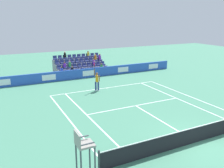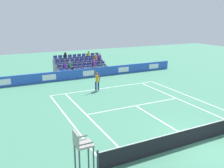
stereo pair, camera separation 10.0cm
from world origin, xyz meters
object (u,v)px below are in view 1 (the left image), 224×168
Objects in this scene: tennis_net at (197,134)px; tennis_player at (97,81)px; loose_tennis_ball at (204,125)px; umpire_chair at (83,150)px.

tennis_net is 11.48m from tennis_player.
loose_tennis_ball is at bearing -146.55° from tennis_net.
umpire_chair is 34.41× the size of loose_tennis_ball.
tennis_player is at bearing -84.15° from tennis_net.
loose_tennis_ball is (-2.08, -1.37, -0.46)m from tennis_net.
loose_tennis_ball is (-8.84, -1.72, -1.49)m from umpire_chair.
tennis_player is at bearing -115.44° from umpire_chair.
tennis_net is 4.19× the size of tennis_player.
umpire_chair is (6.76, 0.35, 1.03)m from tennis_net.
loose_tennis_ball is (-3.24, 10.04, -0.96)m from tennis_player.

